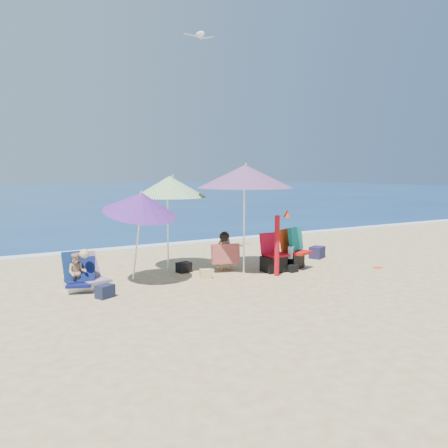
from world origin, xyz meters
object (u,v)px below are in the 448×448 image
umbrella_blue (141,203)px  person_left (78,272)px  umbrella_turquoise (245,176)px  furled_umbrella (279,240)px  umbrella_striped (170,187)px  person_center (225,252)px  chair_navy (79,280)px  camp_chair_left (273,260)px  chair_rainbow (90,278)px  seagull (200,35)px  camp_chair_right (292,253)px

umbrella_blue → person_left: size_ratio=2.46×
umbrella_turquoise → furled_umbrella: umbrella_turquoise is taller
umbrella_striped → furled_umbrella: size_ratio=1.51×
person_center → person_left: bearing=-177.0°
chair_navy → person_center: bearing=0.1°
camp_chair_left → umbrella_turquoise: bearing=159.4°
camp_chair_left → chair_rainbow: bearing=171.4°
furled_umbrella → person_left: 4.24m
chair_rainbow → seagull: seagull is taller
umbrella_turquoise → furled_umbrella: (0.46, -0.68, -1.38)m
umbrella_turquoise → umbrella_blue: umbrella_turquoise is taller
furled_umbrella → chair_rainbow: bearing=164.8°
camp_chair_left → furled_umbrella: bearing=-111.5°
chair_rainbow → camp_chair_right: size_ratio=0.82×
umbrella_blue → chair_rainbow: (-0.98, 0.30, -1.49)m
chair_rainbow → chair_navy: bearing=-177.1°
chair_rainbow → seagull: (3.03, 1.07, 5.36)m
umbrella_blue → person_left: bearing=174.7°
furled_umbrella → chair_rainbow: size_ratio=1.82×
chair_navy → chair_rainbow: chair_navy is taller
umbrella_striped → person_left: 2.86m
person_center → person_left: size_ratio=1.13×
furled_umbrella → person_center: furled_umbrella is taller
seagull → umbrella_turquoise: bearing=-75.3°
furled_umbrella → umbrella_striped: bearing=138.7°
umbrella_turquoise → person_center: 1.80m
chair_rainbow → umbrella_turquoise: bearing=-6.2°
chair_navy → seagull: (3.25, 1.09, 5.35)m
person_left → seagull: seagull is taller
furled_umbrella → person_left: bearing=168.2°
person_center → person_left: person_center is taller
umbrella_striped → camp_chair_right: umbrella_striped is taller
umbrella_turquoise → chair_navy: (-3.63, 0.36, -2.00)m
chair_navy → camp_chair_left: camp_chair_left is taller
umbrella_striped → camp_chair_left: size_ratio=2.54×
furled_umbrella → chair_rainbow: 4.05m
camp_chair_right → seagull: 5.67m
umbrella_blue → umbrella_turquoise: bearing=-1.7°
umbrella_turquoise → seagull: 3.67m
chair_rainbow → seagull: bearing=19.6°
umbrella_striped → umbrella_blue: bearing=-138.5°
camp_chair_right → chair_rainbow: bearing=173.2°
furled_umbrella → seagull: seagull is taller
umbrella_striped → chair_navy: (-2.22, -0.61, -1.77)m
chair_navy → camp_chair_right: size_ratio=0.73×
camp_chair_left → person_center: bearing=147.7°
camp_chair_left → umbrella_striped: bearing=149.6°
umbrella_turquoise → person_center: (-0.32, 0.36, -1.74)m
camp_chair_left → person_center: person_center is taller
camp_chair_right → umbrella_turquoise: bearing=171.6°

